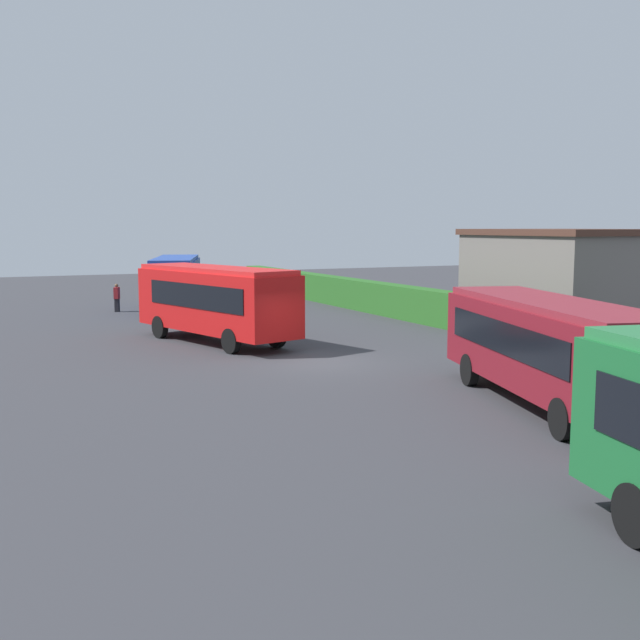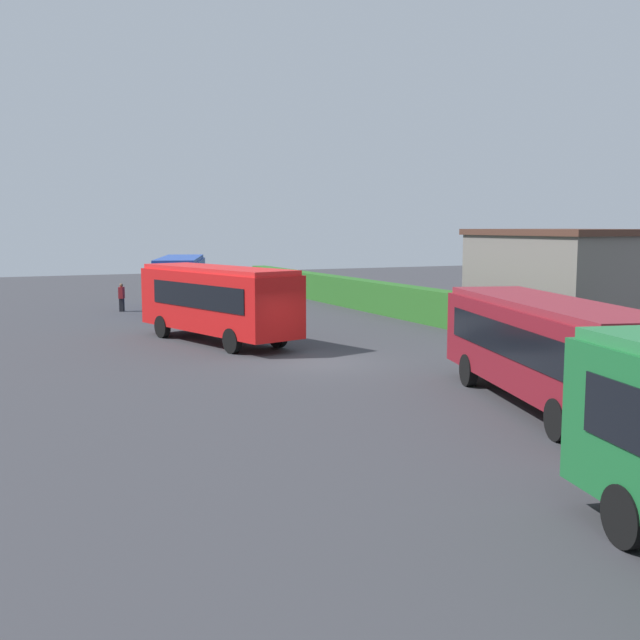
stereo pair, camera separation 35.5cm
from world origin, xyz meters
TOP-DOWN VIEW (x-y plane):
  - ground_plane at (0.00, 0.00)m, footprint 111.57×111.57m
  - bus_blue at (-19.73, -0.11)m, footprint 9.54×5.33m
  - bus_red at (-6.28, -1.89)m, footprint 9.33×4.82m
  - bus_maroon at (8.96, 2.87)m, footprint 10.33×5.20m
  - person_left at (-20.20, -3.50)m, footprint 0.52×0.43m
  - hedge_row at (0.00, 9.95)m, footprint 67.78×1.12m
  - depot_building at (-3.86, 15.23)m, footprint 8.60×7.01m

SIDE VIEW (x-z plane):
  - ground_plane at x=0.00m, z-range 0.00..0.00m
  - person_left at x=-20.20m, z-range 0.04..1.68m
  - hedge_row at x=0.00m, z-range 0.00..1.76m
  - bus_maroon at x=8.96m, z-range 0.24..3.21m
  - bus_blue at x=-19.73m, z-range 0.24..3.38m
  - bus_red at x=-6.28m, z-range 0.24..3.49m
  - depot_building at x=-3.86m, z-range 0.01..4.84m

